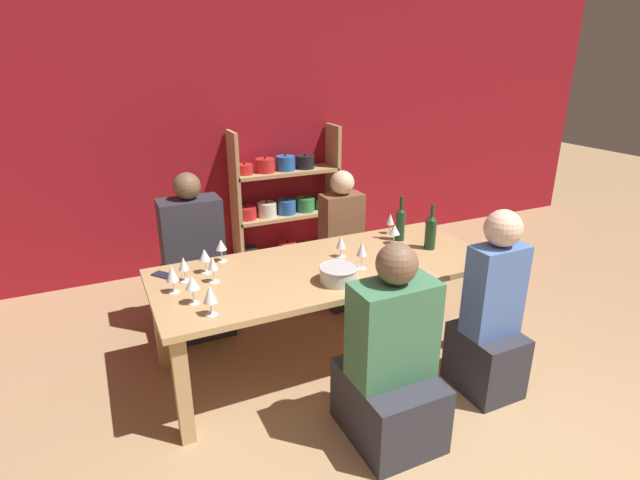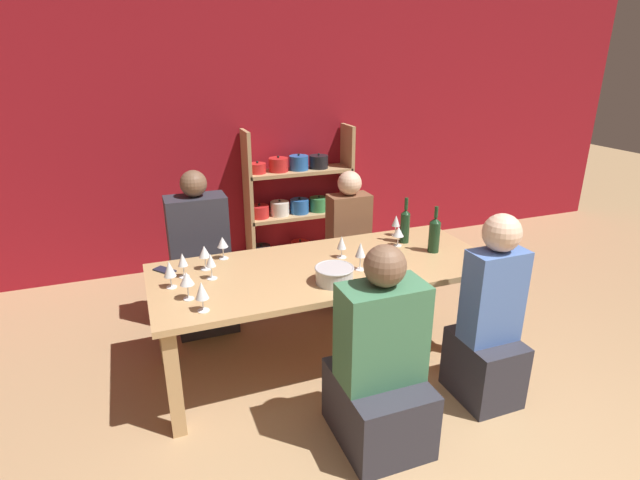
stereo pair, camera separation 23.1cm
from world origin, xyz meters
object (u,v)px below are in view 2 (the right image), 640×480
object	(u,v)px
wine_glass_white_b	(202,291)
cell_phone	(165,270)
wine_bottle_dark	(405,225)
wine_glass_red_c	(170,270)
person_near_b	(488,331)
shelf_unit	(296,204)
mixing_bowl	(334,274)
wine_glass_white_c	(204,252)
dining_table	(325,277)
person_far_a	(201,270)
wine_glass_white_e	(223,243)
wine_bottle_green	(434,234)
wine_glass_empty_a	(342,243)
person_far_b	(348,255)
person_near_a	(380,374)
wine_glass_red_d	(360,251)
wine_glass_red_a	(187,279)
wine_glass_red_e	(396,222)
wine_glass_white_d	(211,261)
wine_glass_white_a	(398,232)
wine_glass_red_b	(183,261)

from	to	relation	value
wine_glass_white_b	cell_phone	world-z (taller)	wine_glass_white_b
wine_bottle_dark	wine_glass_red_c	xyz separation A→B (m)	(-1.70, -0.17, -0.02)
person_near_b	wine_bottle_dark	bearing A→B (deg)	94.08
wine_bottle_dark	shelf_unit	bearing A→B (deg)	100.12
shelf_unit	mixing_bowl	bearing A→B (deg)	-102.22
mixing_bowl	wine_glass_white_c	size ratio (longest dim) A/B	1.47
mixing_bowl	person_near_b	size ratio (longest dim) A/B	0.20
dining_table	person_far_a	xyz separation A→B (m)	(-0.71, 0.85, -0.19)
cell_phone	wine_bottle_dark	bearing A→B (deg)	-3.25
mixing_bowl	person_far_a	size ratio (longest dim) A/B	0.20
wine_bottle_dark	wine_glass_white_e	size ratio (longest dim) A/B	2.16
wine_bottle_green	wine_glass_empty_a	size ratio (longest dim) A/B	2.13
person_near_b	person_far_b	world-z (taller)	person_near_b
shelf_unit	wine_bottle_dark	world-z (taller)	shelf_unit
wine_glass_white_c	person_near_a	bearing A→B (deg)	-54.80
dining_table	wine_bottle_green	world-z (taller)	wine_bottle_green
wine_glass_empty_a	wine_glass_red_d	xyz separation A→B (m)	(0.03, -0.23, 0.03)
wine_glass_red_a	wine_glass_red_c	xyz separation A→B (m)	(-0.08, 0.19, -0.01)
wine_glass_red_d	person_far_a	distance (m)	1.40
cell_phone	shelf_unit	bearing A→B (deg)	47.67
wine_glass_white_b	person_near_a	bearing A→B (deg)	-30.22
wine_glass_red_a	person_far_a	world-z (taller)	person_far_a
wine_glass_red_e	cell_phone	distance (m)	1.74
person_near_b	wine_glass_red_c	bearing A→B (deg)	156.62
mixing_bowl	wine_bottle_green	bearing A→B (deg)	14.45
wine_glass_red_a	person_near_b	size ratio (longest dim) A/B	0.14
wine_glass_red_d	wine_glass_red_e	world-z (taller)	wine_glass_red_d
wine_glass_red_a	wine_glass_white_b	distance (m)	0.18
wine_glass_red_c	wine_glass_red_d	bearing A→B (deg)	-8.23
wine_bottle_dark	wine_glass_white_d	size ratio (longest dim) A/B	2.05
wine_glass_red_e	person_far_b	bearing A→B (deg)	118.56
wine_glass_white_e	person_near_b	bearing A→B (deg)	-38.42
wine_bottle_green	wine_glass_red_c	size ratio (longest dim) A/B	1.95
shelf_unit	wine_bottle_green	xyz separation A→B (m)	(0.39, -1.90, 0.26)
wine_glass_empty_a	wine_glass_red_e	xyz separation A→B (m)	(0.56, 0.26, 0.01)
person_near_b	person_far_a	bearing A→B (deg)	133.30
shelf_unit	dining_table	xyz separation A→B (m)	(-0.42, -1.86, 0.05)
wine_glass_white_a	wine_glass_white_c	world-z (taller)	wine_glass_white_c
wine_bottle_green	wine_glass_red_b	distance (m)	1.72
person_near_a	wine_glass_white_c	bearing A→B (deg)	125.20
shelf_unit	wine_glass_red_a	distance (m)	2.43
wine_glass_red_a	wine_glass_white_c	world-z (taller)	wine_glass_red_a
wine_glass_white_a	wine_glass_red_e	world-z (taller)	wine_glass_red_e
wine_glass_red_d	person_far_b	distance (m)	1.04
wine_glass_white_e	person_far_b	size ratio (longest dim) A/B	0.14
wine_glass_white_b	wine_bottle_green	bearing A→B (deg)	9.97
dining_table	wine_glass_white_a	size ratio (longest dim) A/B	15.41
wine_glass_red_e	wine_glass_white_b	world-z (taller)	wine_glass_white_b
wine_glass_white_e	person_far_a	bearing A→B (deg)	102.07
dining_table	wine_glass_red_d	size ratio (longest dim) A/B	11.90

